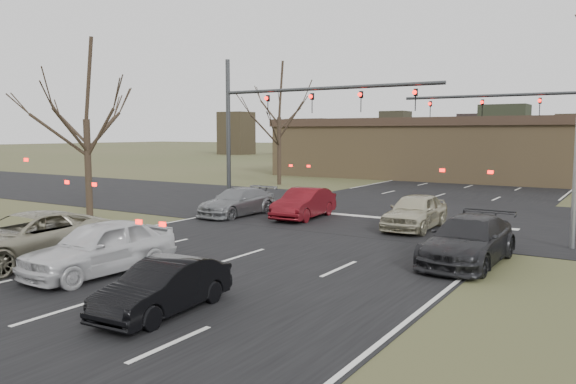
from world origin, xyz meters
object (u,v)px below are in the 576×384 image
object	(u,v)px
car_grey_ahead	(237,202)
car_white_sedan	(100,247)
car_red_ahead	(304,203)
car_charcoal_sedan	(468,240)
car_silver_suv	(27,238)
car_black_hatch	(164,287)
building	(516,149)
mast_arm_far	(546,115)
car_silver_ahead	(415,212)
mast_arm_near	(278,113)
streetlight_right_near	(575,87)

from	to	relation	value
car_grey_ahead	car_white_sedan	bearing A→B (deg)	-69.72
car_red_ahead	car_charcoal_sedan	bearing A→B (deg)	-35.08
car_charcoal_sedan	car_red_ahead	xyz separation A→B (m)	(-8.97, 5.18, -0.01)
car_silver_suv	car_red_ahead	world-z (taller)	car_silver_suv
car_silver_suv	car_black_hatch	bearing A→B (deg)	-10.95
building	car_black_hatch	distance (m)	40.72
building	mast_arm_far	xyz separation A→B (m)	(4.18, -15.00, 2.35)
car_silver_suv	car_red_ahead	bearing A→B (deg)	77.47
car_white_sedan	car_red_ahead	size ratio (longest dim) A/B	1.06
car_charcoal_sedan	car_red_ahead	size ratio (longest dim) A/B	1.15
car_black_hatch	car_silver_ahead	size ratio (longest dim) A/B	0.82
car_silver_ahead	car_charcoal_sedan	bearing A→B (deg)	-56.28
car_silver_suv	car_silver_ahead	size ratio (longest dim) A/B	1.27
car_charcoal_sedan	car_grey_ahead	size ratio (longest dim) A/B	1.08
mast_arm_far	car_red_ahead	world-z (taller)	mast_arm_far
car_silver_ahead	building	bearing A→B (deg)	91.20
mast_arm_near	mast_arm_far	xyz separation A→B (m)	(11.41, 10.00, -0.06)
car_red_ahead	car_silver_ahead	world-z (taller)	car_silver_ahead
car_grey_ahead	car_red_ahead	size ratio (longest dim) A/B	1.07
building	car_silver_ahead	world-z (taller)	building
car_black_hatch	car_grey_ahead	world-z (taller)	car_grey_ahead
mast_arm_near	streetlight_right_near	bearing A→B (deg)	-12.05
mast_arm_near	streetlight_right_near	distance (m)	14.38
mast_arm_near	car_black_hatch	world-z (taller)	mast_arm_near
car_silver_suv	car_black_hatch	world-z (taller)	car_silver_suv
building	car_black_hatch	xyz separation A→B (m)	(0.01, -40.67, -2.07)
car_grey_ahead	car_silver_suv	bearing A→B (deg)	-84.69
car_silver_suv	car_white_sedan	world-z (taller)	car_silver_suv
mast_arm_near	streetlight_right_near	xyz separation A→B (m)	(14.05, -3.00, 0.51)
mast_arm_near	mast_arm_far	size ratio (longest dim) A/B	1.09
mast_arm_far	car_red_ahead	xyz separation A→B (m)	(-8.65, -11.96, -4.30)
mast_arm_far	car_silver_suv	xyz separation A→B (m)	(-11.26, -24.38, -4.24)
car_black_hatch	car_red_ahead	size ratio (longest dim) A/B	0.83
mast_arm_far	car_black_hatch	bearing A→B (deg)	-99.23
mast_arm_far	streetlight_right_near	distance (m)	13.28
mast_arm_far	mast_arm_near	bearing A→B (deg)	-138.78
car_black_hatch	mast_arm_near	bearing A→B (deg)	110.47
car_silver_suv	car_grey_ahead	size ratio (longest dim) A/B	1.22
car_black_hatch	car_silver_ahead	xyz separation A→B (m)	(0.99, 13.60, 0.16)
mast_arm_near	car_white_sedan	bearing A→B (deg)	-77.24
car_white_sedan	car_charcoal_sedan	distance (m)	11.02
car_charcoal_sedan	car_red_ahead	distance (m)	10.35
streetlight_right_near	car_red_ahead	world-z (taller)	streetlight_right_near
building	mast_arm_near	distance (m)	26.14
mast_arm_near	building	bearing A→B (deg)	73.87
car_black_hatch	streetlight_right_near	bearing A→B (deg)	57.41
building	mast_arm_far	world-z (taller)	mast_arm_far
mast_arm_far	streetlight_right_near	bearing A→B (deg)	-78.53
car_black_hatch	car_silver_ahead	distance (m)	13.64
mast_arm_far	car_silver_ahead	xyz separation A→B (m)	(-3.18, -12.07, -4.26)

